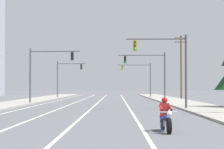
{
  "coord_description": "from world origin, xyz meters",
  "views": [
    {
      "loc": [
        1.85,
        -8.23,
        1.9
      ],
      "look_at": [
        1.58,
        22.74,
        2.78
      ],
      "focal_mm": 69.35,
      "sensor_mm": 36.0,
      "label": 1
    }
  ],
  "objects_px": {
    "motorcycle_with_rider": "(165,118)",
    "traffic_signal_near_left": "(45,67)",
    "traffic_signal_near_right": "(168,60)",
    "traffic_signal_mid_left": "(66,74)",
    "utility_pole_right_far": "(181,65)",
    "traffic_signal_mid_right": "(151,69)",
    "traffic_signal_far_right": "(141,74)"
  },
  "relations": [
    {
      "from": "motorcycle_with_rider",
      "to": "traffic_signal_near_left",
      "type": "height_order",
      "value": "traffic_signal_near_left"
    },
    {
      "from": "traffic_signal_near_left",
      "to": "traffic_signal_mid_left",
      "type": "height_order",
      "value": "same"
    },
    {
      "from": "motorcycle_with_rider",
      "to": "traffic_signal_mid_right",
      "type": "height_order",
      "value": "traffic_signal_mid_right"
    },
    {
      "from": "traffic_signal_far_right",
      "to": "utility_pole_right_far",
      "type": "relative_size",
      "value": 0.61
    },
    {
      "from": "traffic_signal_near_left",
      "to": "utility_pole_right_far",
      "type": "relative_size",
      "value": 0.61
    },
    {
      "from": "motorcycle_with_rider",
      "to": "traffic_signal_mid_right",
      "type": "xyz_separation_m",
      "value": [
        2.3,
        35.76,
        3.57
      ]
    },
    {
      "from": "traffic_signal_far_right",
      "to": "traffic_signal_near_left",
      "type": "bearing_deg",
      "value": -112.44
    },
    {
      "from": "traffic_signal_near_left",
      "to": "traffic_signal_near_right",
      "type": "bearing_deg",
      "value": -45.41
    },
    {
      "from": "motorcycle_with_rider",
      "to": "traffic_signal_near_left",
      "type": "bearing_deg",
      "value": 108.53
    },
    {
      "from": "traffic_signal_mid_right",
      "to": "traffic_signal_mid_left",
      "type": "distance_m",
      "value": 23.3
    },
    {
      "from": "traffic_signal_mid_right",
      "to": "motorcycle_with_rider",
      "type": "bearing_deg",
      "value": -93.67
    },
    {
      "from": "utility_pole_right_far",
      "to": "traffic_signal_near_right",
      "type": "bearing_deg",
      "value": -100.34
    },
    {
      "from": "traffic_signal_near_right",
      "to": "utility_pole_right_far",
      "type": "xyz_separation_m",
      "value": [
        6.12,
        33.53,
        1.31
      ]
    },
    {
      "from": "traffic_signal_mid_right",
      "to": "utility_pole_right_far",
      "type": "distance_m",
      "value": 16.4
    },
    {
      "from": "traffic_signal_mid_right",
      "to": "traffic_signal_mid_left",
      "type": "height_order",
      "value": "same"
    },
    {
      "from": "traffic_signal_mid_right",
      "to": "utility_pole_right_far",
      "type": "height_order",
      "value": "utility_pole_right_far"
    },
    {
      "from": "traffic_signal_mid_left",
      "to": "utility_pole_right_far",
      "type": "distance_m",
      "value": 19.51
    },
    {
      "from": "traffic_signal_far_right",
      "to": "traffic_signal_mid_right",
      "type": "bearing_deg",
      "value": -90.2
    },
    {
      "from": "motorcycle_with_rider",
      "to": "traffic_signal_mid_left",
      "type": "xyz_separation_m",
      "value": [
        -10.64,
        55.15,
        3.51
      ]
    },
    {
      "from": "traffic_signal_near_right",
      "to": "traffic_signal_mid_left",
      "type": "bearing_deg",
      "value": 108.87
    },
    {
      "from": "traffic_signal_near_left",
      "to": "traffic_signal_mid_right",
      "type": "height_order",
      "value": "same"
    },
    {
      "from": "traffic_signal_mid_left",
      "to": "utility_pole_right_far",
      "type": "bearing_deg",
      "value": -12.45
    },
    {
      "from": "traffic_signal_near_right",
      "to": "motorcycle_with_rider",
      "type": "bearing_deg",
      "value": -97.39
    },
    {
      "from": "traffic_signal_near_right",
      "to": "traffic_signal_near_left",
      "type": "bearing_deg",
      "value": 134.59
    },
    {
      "from": "traffic_signal_near_left",
      "to": "traffic_signal_mid_right",
      "type": "distance_m",
      "value": 13.65
    },
    {
      "from": "traffic_signal_near_left",
      "to": "traffic_signal_mid_left",
      "type": "distance_m",
      "value": 25.28
    },
    {
      "from": "motorcycle_with_rider",
      "to": "utility_pole_right_far",
      "type": "relative_size",
      "value": 0.22
    },
    {
      "from": "traffic_signal_mid_left",
      "to": "traffic_signal_far_right",
      "type": "relative_size",
      "value": 1.0
    },
    {
      "from": "utility_pole_right_far",
      "to": "traffic_signal_near_left",
      "type": "bearing_deg",
      "value": -131.12
    },
    {
      "from": "motorcycle_with_rider",
      "to": "traffic_signal_near_right",
      "type": "xyz_separation_m",
      "value": [
        2.26,
        17.42,
        3.52
      ]
    },
    {
      "from": "traffic_signal_mid_left",
      "to": "traffic_signal_mid_right",
      "type": "bearing_deg",
      "value": -56.29
    },
    {
      "from": "motorcycle_with_rider",
      "to": "traffic_signal_near_right",
      "type": "relative_size",
      "value": 0.35
    }
  ]
}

